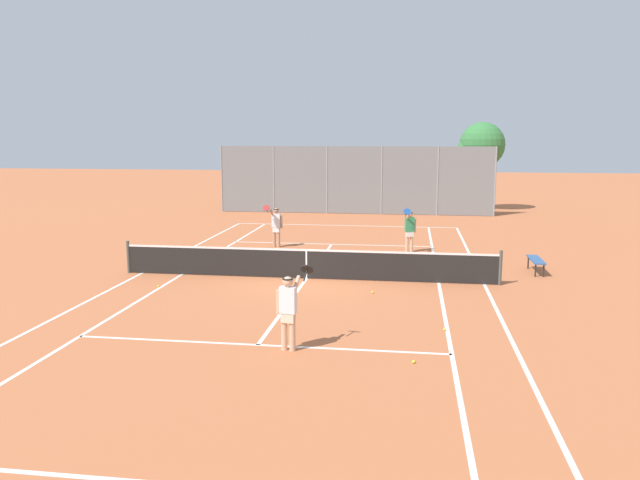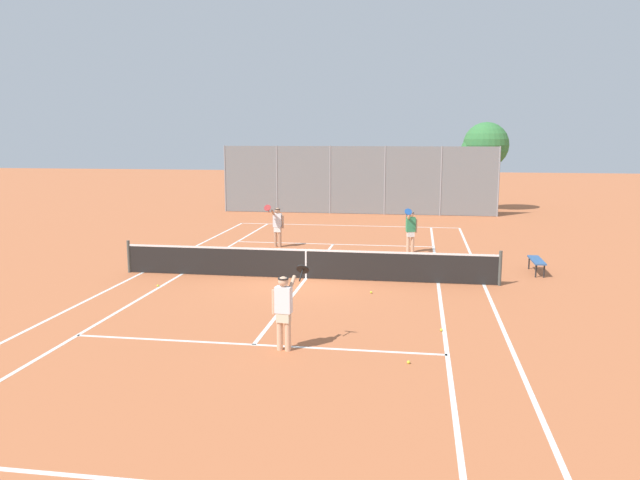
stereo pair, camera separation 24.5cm
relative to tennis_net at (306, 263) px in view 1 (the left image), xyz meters
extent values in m
plane|color=#BC663D|center=(0.00, 0.00, -0.51)|extent=(120.00, 120.00, 0.00)
cube|color=silver|center=(0.00, 11.90, -0.51)|extent=(11.00, 0.10, 0.01)
cube|color=silver|center=(-5.50, 0.00, -0.51)|extent=(0.10, 23.80, 0.01)
cube|color=silver|center=(5.50, 0.00, -0.51)|extent=(0.10, 23.80, 0.01)
cube|color=silver|center=(-4.13, 0.00, -0.51)|extent=(0.10, 23.80, 0.01)
cube|color=silver|center=(4.13, 0.00, -0.51)|extent=(0.10, 23.80, 0.01)
cube|color=silver|center=(0.00, -6.40, -0.51)|extent=(8.26, 0.10, 0.01)
cube|color=silver|center=(0.00, 6.40, -0.51)|extent=(8.26, 0.10, 0.01)
cube|color=silver|center=(0.00, 0.00, -0.51)|extent=(0.10, 12.80, 0.01)
cylinder|color=#474C47|center=(-5.95, 0.00, 0.03)|extent=(0.10, 0.10, 1.07)
cylinder|color=#474C47|center=(5.95, 0.00, 0.03)|extent=(0.10, 0.10, 1.07)
cube|color=black|center=(0.00, 0.00, -0.04)|extent=(11.90, 0.02, 0.89)
cube|color=white|center=(0.00, 0.00, 0.41)|extent=(11.90, 0.03, 0.06)
cube|color=white|center=(0.00, 0.00, -0.06)|extent=(0.05, 0.03, 0.89)
cylinder|color=#D8A884|center=(0.63, -6.62, -0.10)|extent=(0.13, 0.13, 0.82)
cylinder|color=#D8A884|center=(0.81, -6.65, -0.10)|extent=(0.13, 0.13, 0.82)
cube|color=beige|center=(0.72, -6.64, 0.23)|extent=(0.30, 0.21, 0.24)
cube|color=white|center=(0.72, -6.64, 0.59)|extent=(0.36, 0.24, 0.56)
sphere|color=#D8A884|center=(0.72, -6.64, 0.98)|extent=(0.22, 0.22, 0.22)
cylinder|color=black|center=(0.72, -6.64, 1.05)|extent=(0.23, 0.23, 0.02)
cylinder|color=#D8A884|center=(0.50, -6.61, 0.53)|extent=(0.08, 0.08, 0.52)
cylinder|color=#D8A884|center=(0.87, -6.51, 0.88)|extent=(0.14, 0.46, 0.35)
cylinder|color=black|center=(1.03, -6.27, 1.04)|extent=(0.06, 0.25, 0.22)
cylinder|color=black|center=(1.05, -6.15, 1.15)|extent=(0.30, 0.23, 0.23)
cylinder|color=tan|center=(-2.05, 5.40, -0.10)|extent=(0.13, 0.13, 0.82)
cylinder|color=tan|center=(-2.23, 5.41, -0.10)|extent=(0.13, 0.13, 0.82)
cube|color=white|center=(-2.14, 5.40, 0.23)|extent=(0.29, 0.19, 0.24)
cube|color=white|center=(-2.14, 5.40, 0.59)|extent=(0.35, 0.22, 0.56)
sphere|color=tan|center=(-2.14, 5.40, 0.98)|extent=(0.22, 0.22, 0.22)
cylinder|color=black|center=(-2.14, 5.40, 1.05)|extent=(0.23, 0.23, 0.02)
cylinder|color=tan|center=(-1.92, 5.39, 0.53)|extent=(0.08, 0.08, 0.52)
cylinder|color=tan|center=(-2.27, 5.27, 0.88)|extent=(0.10, 0.46, 0.35)
cylinder|color=maroon|center=(-2.42, 5.02, 1.04)|extent=(0.04, 0.25, 0.22)
cylinder|color=maroon|center=(-2.42, 4.90, 1.15)|extent=(0.29, 0.21, 0.23)
cylinder|color=#D8A884|center=(3.29, 5.05, -0.10)|extent=(0.13, 0.13, 0.82)
cylinder|color=#D8A884|center=(3.12, 4.99, -0.10)|extent=(0.13, 0.13, 0.82)
cube|color=white|center=(3.20, 5.02, 0.23)|extent=(0.32, 0.25, 0.24)
cube|color=#338C59|center=(3.20, 5.02, 0.59)|extent=(0.38, 0.29, 0.56)
sphere|color=#D8A884|center=(3.20, 5.02, 0.98)|extent=(0.22, 0.22, 0.22)
cylinder|color=black|center=(3.20, 5.02, 1.05)|extent=(0.23, 0.23, 0.02)
cylinder|color=#D8A884|center=(3.41, 5.09, 0.53)|extent=(0.08, 0.08, 0.52)
cylinder|color=#D8A884|center=(3.12, 4.85, 0.88)|extent=(0.21, 0.46, 0.35)
cylinder|color=#1E4C99|center=(3.07, 4.56, 1.04)|extent=(0.10, 0.25, 0.22)
cylinder|color=#1E4C99|center=(3.11, 4.45, 1.15)|extent=(0.33, 0.27, 0.23)
sphere|color=#D1DB33|center=(4.06, -4.81, -0.48)|extent=(0.07, 0.07, 0.07)
sphere|color=#D1DB33|center=(-4.21, -1.75, -0.48)|extent=(0.07, 0.07, 0.07)
sphere|color=#D1DB33|center=(3.34, -7.03, -0.48)|extent=(0.07, 0.07, 0.07)
sphere|color=#D1DB33|center=(2.19, -1.55, -0.48)|extent=(0.07, 0.07, 0.07)
sphere|color=#D1DB33|center=(2.36, 1.08, -0.48)|extent=(0.07, 0.07, 0.07)
cube|color=#33598C|center=(7.36, 1.95, -0.07)|extent=(0.36, 1.50, 0.05)
cylinder|color=#262626|center=(7.24, 1.31, -0.30)|extent=(0.05, 0.05, 0.41)
cylinder|color=#262626|center=(7.24, 2.59, -0.30)|extent=(0.05, 0.05, 0.41)
cylinder|color=#262626|center=(7.49, 1.31, -0.30)|extent=(0.05, 0.05, 0.41)
cylinder|color=#262626|center=(7.49, 2.59, -0.30)|extent=(0.05, 0.05, 0.41)
cylinder|color=gray|center=(-7.86, 16.68, 1.44)|extent=(0.08, 0.08, 3.90)
cylinder|color=gray|center=(-4.72, 16.68, 1.44)|extent=(0.08, 0.08, 3.90)
cylinder|color=gray|center=(-1.57, 16.68, 1.44)|extent=(0.08, 0.08, 3.90)
cylinder|color=gray|center=(1.57, 16.68, 1.44)|extent=(0.08, 0.08, 3.90)
cylinder|color=gray|center=(4.72, 16.68, 1.44)|extent=(0.08, 0.08, 3.90)
cylinder|color=gray|center=(7.86, 16.68, 1.44)|extent=(0.08, 0.08, 3.90)
cube|color=slate|center=(0.00, 16.68, 1.44)|extent=(15.72, 0.02, 3.86)
cylinder|color=brown|center=(7.37, 19.49, 0.98)|extent=(0.24, 0.24, 2.98)
sphere|color=#387A3D|center=(7.37, 19.49, 3.41)|extent=(2.69, 2.69, 2.69)
sphere|color=#387A3D|center=(6.82, 19.44, 3.08)|extent=(1.84, 1.84, 1.84)
camera|label=1|loc=(3.19, -19.02, 3.98)|focal=35.00mm
camera|label=2|loc=(3.43, -18.98, 3.98)|focal=35.00mm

